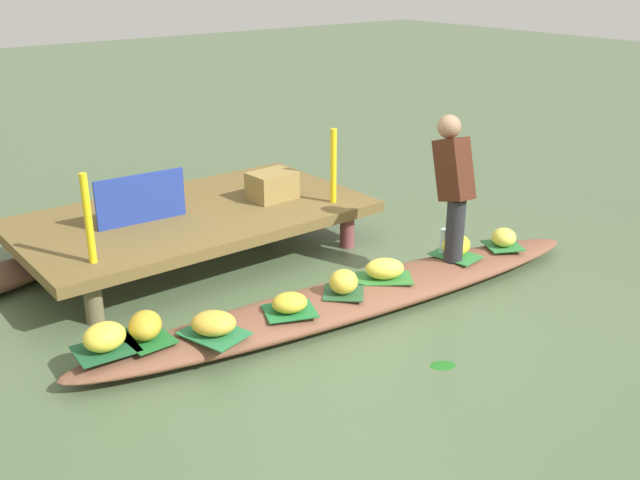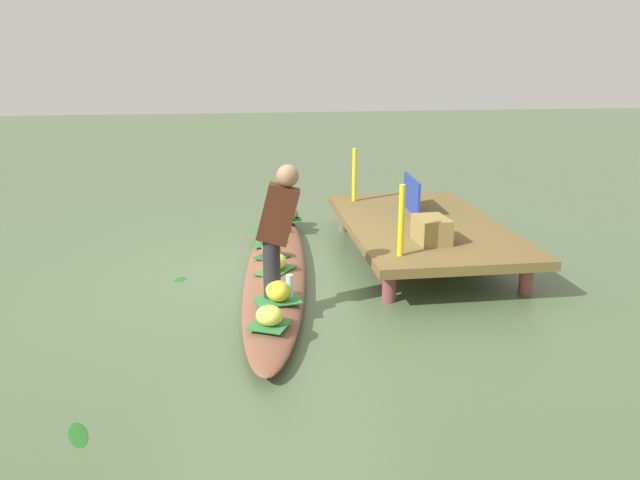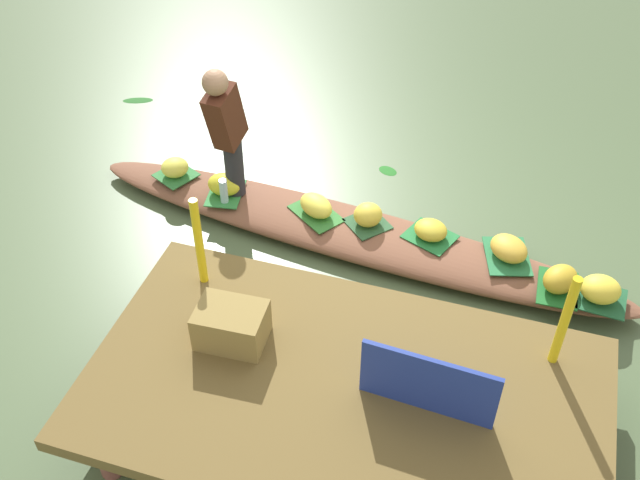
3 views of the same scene
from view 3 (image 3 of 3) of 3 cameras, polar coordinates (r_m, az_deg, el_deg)
The scene contains 27 objects.
canal_water at distance 6.25m, azimuth 2.12°, elevation -0.03°, with size 40.00×40.00×0.00m, color #516643.
dock_platform at distance 4.71m, azimuth 1.85°, elevation -11.58°, with size 3.20×1.80×0.45m.
vendor_boat at distance 6.19m, azimuth 2.14°, elevation 0.64°, with size 4.71×0.64×0.19m, color brown.
leaf_mat_0 at distance 6.00m, azimuth 14.09°, elevation -1.20°, with size 0.44×0.33×0.01m, color #287642.
banana_bunch_0 at distance 5.94m, azimuth 14.21°, elevation -0.63°, with size 0.32×0.25×0.16m, color gold.
leaf_mat_1 at distance 5.84m, azimuth 17.67°, elevation -3.51°, with size 0.41×0.29×0.01m, color #1E6729.
banana_bunch_1 at distance 5.78m, azimuth 17.86°, elevation -2.86°, with size 0.29×0.23×0.19m, color gold.
leaf_mat_2 at distance 6.12m, azimuth 3.64°, elevation 1.26°, with size 0.31×0.31×0.01m, color #2B5832.
banana_bunch_2 at distance 6.06m, azimuth 3.68°, elevation 1.94°, with size 0.22×0.24×0.19m, color yellow.
leaf_mat_3 at distance 6.47m, azimuth -7.22°, elevation 3.58°, with size 0.40×0.28×0.01m, color #31833D.
banana_bunch_3 at distance 6.41m, azimuth -7.29°, elevation 4.24°, with size 0.29×0.22×0.19m, color yellow.
leaf_mat_4 at distance 6.74m, azimuth -10.93°, elevation 4.89°, with size 0.31×0.31×0.01m, color #317C3D.
banana_bunch_4 at distance 6.70m, azimuth -11.02°, elevation 5.45°, with size 0.22×0.24×0.17m, color #EAE250.
leaf_mat_5 at distance 6.05m, azimuth 8.38°, elevation 0.27°, with size 0.38×0.31×0.01m, color #237738.
banana_bunch_5 at distance 6.01m, azimuth 8.45°, elevation 0.76°, with size 0.27×0.24×0.14m, color gold.
leaf_mat_6 at distance 5.86m, azimuth 20.40°, elevation -4.18°, with size 0.41×0.33×0.01m, color #1F5A35.
banana_bunch_6 at distance 5.80m, azimuth 20.62°, elevation -3.54°, with size 0.29×0.26×0.19m, color yellow.
leaf_mat_7 at distance 6.20m, azimuth -0.30°, elevation 2.03°, with size 0.45×0.28×0.01m, color #347C33.
banana_bunch_7 at distance 6.15m, azimuth -0.30°, elevation 2.64°, with size 0.32×0.21×0.17m, color #F5E34B.
vendor_person at distance 6.02m, azimuth -7.16°, elevation 8.59°, with size 0.22×0.42×1.25m.
water_bottle at distance 6.31m, azimuth -7.36°, elevation 3.70°, with size 0.07×0.07×0.23m, color silver.
market_banner at distance 4.44m, azimuth 8.26°, elevation -10.85°, with size 0.82×0.03×0.44m, color #233996.
railing_post_west at distance 4.75m, azimuth 18.16°, elevation -5.92°, with size 0.06×0.06×0.72m, color yellow.
railing_post_east at distance 5.09m, azimuth -9.23°, elevation -0.14°, with size 0.06×0.06×0.72m, color yellow.
produce_crate at distance 4.83m, azimuth -6.78°, elevation -6.47°, with size 0.44×0.32×0.27m, color olive.
drifting_plant_0 at distance 7.03m, azimuth 5.20°, elevation 5.30°, with size 0.19×0.13×0.01m, color #206C20.
drifting_plant_1 at distance 8.27m, azimuth -13.73°, elevation 10.33°, with size 0.32×0.12×0.01m, color #21611F.
Camera 3 is at (-1.17, 4.51, 4.16)m, focal length 41.94 mm.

